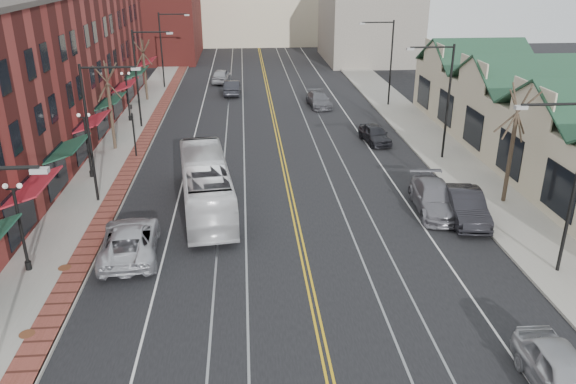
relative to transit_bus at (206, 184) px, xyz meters
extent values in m
plane|color=black|center=(4.98, -14.55, -1.51)|extent=(160.00, 160.00, 0.00)
cube|color=gray|center=(-7.02, 5.45, -1.43)|extent=(4.00, 120.00, 0.15)
cube|color=gray|center=(16.98, 5.45, -1.43)|extent=(4.00, 120.00, 0.15)
cube|color=maroon|center=(-14.02, 12.45, 3.99)|extent=(10.00, 50.00, 11.00)
cube|color=beige|center=(22.98, 5.45, 0.79)|extent=(8.00, 36.00, 4.60)
cube|color=maroon|center=(-11.02, 55.45, 5.49)|extent=(14.00, 18.00, 14.00)
cube|color=beige|center=(4.98, 70.45, 2.99)|extent=(22.00, 14.00, 9.00)
cube|color=slate|center=(19.98, 50.45, 3.99)|extent=(12.00, 16.00, 11.00)
cube|color=#999999|center=(-3.52, -14.55, 6.34)|extent=(0.50, 0.25, 0.15)
cylinder|color=black|center=(-6.52, 1.45, 2.64)|extent=(0.16, 0.16, 8.00)
cylinder|color=black|center=(-5.02, 1.45, 6.44)|extent=(3.00, 0.12, 0.12)
cube|color=#999999|center=(-3.52, 1.45, 6.34)|extent=(0.50, 0.25, 0.15)
cylinder|color=black|center=(-6.52, 17.45, 2.64)|extent=(0.16, 0.16, 8.00)
cylinder|color=black|center=(-5.02, 17.45, 6.44)|extent=(3.00, 0.12, 0.12)
cube|color=#999999|center=(-3.52, 17.45, 6.34)|extent=(0.50, 0.25, 0.15)
cylinder|color=black|center=(-6.52, 33.45, 2.64)|extent=(0.16, 0.16, 8.00)
cylinder|color=black|center=(-5.02, 33.45, 6.44)|extent=(3.00, 0.12, 0.12)
cube|color=#999999|center=(-3.52, 33.45, 6.34)|extent=(0.50, 0.25, 0.15)
cylinder|color=black|center=(16.48, -8.55, 2.64)|extent=(0.16, 0.16, 8.00)
cylinder|color=black|center=(14.98, -8.55, 6.44)|extent=(3.00, 0.12, 0.12)
cube|color=#999999|center=(13.48, -8.55, 6.34)|extent=(0.50, 0.25, 0.15)
cylinder|color=black|center=(16.48, 7.45, 2.64)|extent=(0.16, 0.16, 8.00)
cylinder|color=black|center=(14.98, 7.45, 6.44)|extent=(3.00, 0.12, 0.12)
cube|color=#999999|center=(13.48, 7.45, 6.34)|extent=(0.50, 0.25, 0.15)
cylinder|color=black|center=(16.48, 23.45, 2.64)|extent=(0.16, 0.16, 8.00)
cylinder|color=black|center=(14.98, 23.45, 6.44)|extent=(3.00, 0.12, 0.12)
cube|color=#999999|center=(13.48, 23.45, 6.34)|extent=(0.50, 0.25, 0.15)
cylinder|color=black|center=(-7.82, -6.55, -1.16)|extent=(0.28, 0.28, 0.40)
cylinder|color=black|center=(-7.82, -6.55, 0.64)|extent=(0.14, 0.14, 4.00)
cube|color=black|center=(-7.82, -6.55, 2.64)|extent=(0.60, 0.06, 0.06)
sphere|color=white|center=(-8.12, -6.55, 2.79)|extent=(0.24, 0.24, 0.24)
sphere|color=white|center=(-7.52, -6.55, 2.79)|extent=(0.24, 0.24, 0.24)
cylinder|color=black|center=(-7.82, 5.45, -1.16)|extent=(0.28, 0.28, 0.40)
cylinder|color=black|center=(-7.82, 5.45, 0.64)|extent=(0.14, 0.14, 4.00)
cube|color=black|center=(-7.82, 5.45, 2.64)|extent=(0.60, 0.06, 0.06)
sphere|color=white|center=(-8.12, 5.45, 2.79)|extent=(0.24, 0.24, 0.24)
sphere|color=white|center=(-7.52, 5.45, 2.79)|extent=(0.24, 0.24, 0.24)
cylinder|color=black|center=(-7.82, 19.45, -1.16)|extent=(0.28, 0.28, 0.40)
cylinder|color=black|center=(-7.82, 19.45, 0.64)|extent=(0.14, 0.14, 4.00)
cube|color=black|center=(-7.82, 19.45, 2.64)|extent=(0.60, 0.06, 0.06)
sphere|color=white|center=(-8.12, 19.45, 2.79)|extent=(0.24, 0.24, 0.24)
sphere|color=white|center=(-7.52, 19.45, 2.79)|extent=(0.24, 0.24, 0.24)
cylinder|color=#382B21|center=(-7.52, 11.45, 1.09)|extent=(0.24, 0.24, 4.90)
cylinder|color=#382B21|center=(-7.52, 11.45, 3.64)|extent=(0.58, 1.37, 2.90)
cylinder|color=#382B21|center=(-7.52, 11.45, 3.64)|extent=(1.60, 0.66, 2.78)
cylinder|color=#382B21|center=(-7.52, 11.45, 3.64)|extent=(0.53, 1.23, 2.96)
cylinder|color=#382B21|center=(-7.52, 11.45, 3.64)|extent=(1.69, 1.03, 2.64)
cylinder|color=#382B21|center=(-7.52, 11.45, 3.64)|extent=(1.78, 1.29, 2.48)
cylinder|color=#382B21|center=(-7.52, 27.45, 0.92)|extent=(0.24, 0.24, 4.55)
cylinder|color=#382B21|center=(-7.52, 27.45, 3.29)|extent=(0.55, 1.28, 2.69)
cylinder|color=#382B21|center=(-7.52, 27.45, 3.29)|extent=(1.49, 0.62, 2.58)
cylinder|color=#382B21|center=(-7.52, 27.45, 3.29)|extent=(0.50, 1.15, 2.75)
cylinder|color=#382B21|center=(-7.52, 27.45, 3.29)|extent=(1.57, 0.97, 2.45)
cylinder|color=#382B21|center=(-7.52, 27.45, 3.29)|extent=(1.66, 1.20, 2.30)
cylinder|color=#382B21|center=(17.48, -0.55, 1.27)|extent=(0.24, 0.24, 5.25)
cylinder|color=#382B21|center=(17.48, -0.55, 3.99)|extent=(0.61, 1.46, 3.10)
cylinder|color=#382B21|center=(17.48, -0.55, 3.99)|extent=(1.70, 0.70, 2.97)
cylinder|color=#382B21|center=(17.48, -0.55, 3.99)|extent=(0.56, 1.31, 3.17)
cylinder|color=#382B21|center=(17.48, -0.55, 3.99)|extent=(1.80, 1.10, 2.82)
cylinder|color=#382B21|center=(17.48, -0.55, 3.99)|extent=(1.90, 1.37, 2.65)
cylinder|color=#592D19|center=(-6.22, -11.55, -1.35)|extent=(0.60, 0.60, 0.02)
cylinder|color=#592D19|center=(-6.22, -6.55, -1.35)|extent=(0.60, 0.60, 0.02)
cylinder|color=black|center=(-5.62, 9.45, 0.24)|extent=(0.12, 0.12, 3.20)
imported|color=black|center=(-5.62, 9.45, 1.99)|extent=(0.18, 0.15, 0.90)
imported|color=white|center=(0.00, 0.00, 0.00)|extent=(3.82, 11.05, 3.01)
imported|color=silver|center=(-3.40, -5.25, -0.71)|extent=(3.13, 5.93, 1.59)
imported|color=#AAAAB1|center=(12.48, -16.09, -0.72)|extent=(1.96, 4.67, 1.58)
imported|color=black|center=(14.28, -2.64, -0.67)|extent=(2.40, 5.29, 1.68)
imported|color=slate|center=(13.00, -1.35, -0.70)|extent=(2.73, 5.75, 1.62)
imported|color=black|center=(12.48, 11.72, -0.80)|extent=(2.19, 4.33, 1.41)
imported|color=black|center=(1.10, 29.69, -0.74)|extent=(1.77, 4.69, 1.53)
imported|color=#5C5C63|center=(9.62, 23.67, -0.82)|extent=(2.32, 4.91, 1.38)
imported|color=#9B9CA2|center=(-0.26, 36.07, -0.71)|extent=(2.41, 4.87, 1.60)
camera|label=1|loc=(2.33, -29.97, 11.88)|focal=35.00mm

